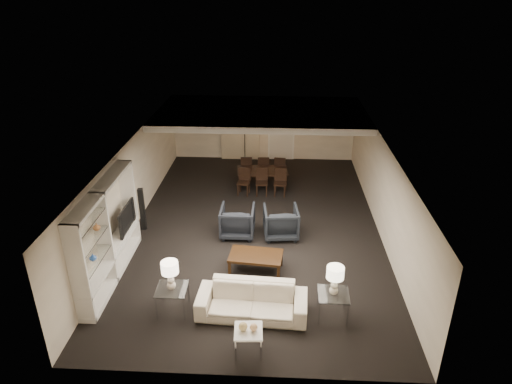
{
  "coord_description": "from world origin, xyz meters",
  "views": [
    {
      "loc": [
        0.6,
        -11.53,
        6.56
      ],
      "look_at": [
        0.0,
        0.0,
        1.1
      ],
      "focal_mm": 32.0,
      "sensor_mm": 36.0,
      "label": 1
    }
  ],
  "objects_px": {
    "side_table_right": "(332,305)",
    "chair_nr": "(280,183)",
    "chair_fm": "(263,167)",
    "armchair_right": "(281,222)",
    "marble_table": "(248,341)",
    "chair_nm": "(262,182)",
    "table_lamp_left": "(170,276)",
    "pendant_light": "(270,127)",
    "television": "(123,218)",
    "chair_nl": "(244,182)",
    "vase_amber": "(97,227)",
    "table_lamp_right": "(335,281)",
    "dining_table": "(262,179)",
    "coffee_table": "(256,263)",
    "armchair_left": "(238,221)",
    "floor_speaker": "(142,209)",
    "floor_lamp": "(245,140)",
    "chair_fl": "(246,167)",
    "side_table_left": "(173,300)",
    "chair_fr": "(280,168)",
    "sofa": "(252,301)"
  },
  "relations": [
    {
      "from": "table_lamp_left",
      "to": "chair_fl",
      "type": "relative_size",
      "value": 0.74
    },
    {
      "from": "chair_nr",
      "to": "chair_nm",
      "type": "bearing_deg",
      "value": -176.6
    },
    {
      "from": "armchair_right",
      "to": "floor_lamp",
      "type": "relative_size",
      "value": 0.55
    },
    {
      "from": "marble_table",
      "to": "dining_table",
      "type": "bearing_deg",
      "value": 90.27
    },
    {
      "from": "chair_nm",
      "to": "chair_fm",
      "type": "height_order",
      "value": "same"
    },
    {
      "from": "sofa",
      "to": "side_table_left",
      "type": "xyz_separation_m",
      "value": [
        -1.7,
        0.0,
        -0.04
      ]
    },
    {
      "from": "side_table_right",
      "to": "chair_fm",
      "type": "relative_size",
      "value": 0.72
    },
    {
      "from": "chair_nl",
      "to": "dining_table",
      "type": "bearing_deg",
      "value": 55.0
    },
    {
      "from": "pendant_light",
      "to": "vase_amber",
      "type": "xyz_separation_m",
      "value": [
        -3.61,
        -6.6,
        -0.27
      ]
    },
    {
      "from": "chair_nl",
      "to": "floor_lamp",
      "type": "height_order",
      "value": "floor_lamp"
    },
    {
      "from": "coffee_table",
      "to": "table_lamp_right",
      "type": "height_order",
      "value": "table_lamp_right"
    },
    {
      "from": "side_table_right",
      "to": "floor_lamp",
      "type": "xyz_separation_m",
      "value": [
        -2.52,
        8.98,
        0.56
      ]
    },
    {
      "from": "armchair_right",
      "to": "marble_table",
      "type": "bearing_deg",
      "value": 76.25
    },
    {
      "from": "chair_nm",
      "to": "dining_table",
      "type": "bearing_deg",
      "value": 88.24
    },
    {
      "from": "side_table_right",
      "to": "chair_nr",
      "type": "relative_size",
      "value": 0.72
    },
    {
      "from": "dining_table",
      "to": "chair_fm",
      "type": "bearing_deg",
      "value": 84.74
    },
    {
      "from": "television",
      "to": "vase_amber",
      "type": "xyz_separation_m",
      "value": [
        -0.03,
        -1.47,
        0.58
      ]
    },
    {
      "from": "chair_fl",
      "to": "floor_lamp",
      "type": "height_order",
      "value": "floor_lamp"
    },
    {
      "from": "table_lamp_right",
      "to": "floor_lamp",
      "type": "bearing_deg",
      "value": 105.67
    },
    {
      "from": "chair_nl",
      "to": "chair_fm",
      "type": "distance_m",
      "value": 1.43
    },
    {
      "from": "chair_nm",
      "to": "chair_fm",
      "type": "bearing_deg",
      "value": 88.24
    },
    {
      "from": "coffee_table",
      "to": "chair_fm",
      "type": "xyz_separation_m",
      "value": [
        -0.04,
        5.64,
        0.22
      ]
    },
    {
      "from": "table_lamp_right",
      "to": "chair_nm",
      "type": "xyz_separation_m",
      "value": [
        -1.74,
        5.94,
        -0.48
      ]
    },
    {
      "from": "marble_table",
      "to": "floor_lamp",
      "type": "distance_m",
      "value": 10.14
    },
    {
      "from": "dining_table",
      "to": "chair_fr",
      "type": "bearing_deg",
      "value": 42.03
    },
    {
      "from": "side_table_right",
      "to": "chair_nm",
      "type": "bearing_deg",
      "value": 106.29
    },
    {
      "from": "chair_nr",
      "to": "chair_fr",
      "type": "distance_m",
      "value": 1.3
    },
    {
      "from": "sofa",
      "to": "table_lamp_right",
      "type": "height_order",
      "value": "table_lamp_right"
    },
    {
      "from": "marble_table",
      "to": "table_lamp_right",
      "type": "bearing_deg",
      "value": 32.91
    },
    {
      "from": "chair_nm",
      "to": "floor_lamp",
      "type": "relative_size",
      "value": 0.52
    },
    {
      "from": "dining_table",
      "to": "floor_lamp",
      "type": "distance_m",
      "value": 2.58
    },
    {
      "from": "chair_nm",
      "to": "chair_nr",
      "type": "distance_m",
      "value": 0.6
    },
    {
      "from": "armchair_left",
      "to": "floor_speaker",
      "type": "xyz_separation_m",
      "value": [
        -2.71,
        0.19,
        0.2
      ]
    },
    {
      "from": "side_table_right",
      "to": "dining_table",
      "type": "distance_m",
      "value": 6.81
    },
    {
      "from": "pendant_light",
      "to": "vase_amber",
      "type": "distance_m",
      "value": 7.53
    },
    {
      "from": "pendant_light",
      "to": "dining_table",
      "type": "xyz_separation_m",
      "value": [
        -0.22,
        -0.71,
        -1.62
      ]
    },
    {
      "from": "pendant_light",
      "to": "floor_lamp",
      "type": "relative_size",
      "value": 0.3
    },
    {
      "from": "side_table_right",
      "to": "television",
      "type": "distance_m",
      "value": 5.59
    },
    {
      "from": "chair_fm",
      "to": "dining_table",
      "type": "bearing_deg",
      "value": 84.92
    },
    {
      "from": "armchair_left",
      "to": "chair_nm",
      "type": "height_order",
      "value": "chair_nm"
    },
    {
      "from": "armchair_left",
      "to": "pendant_light",
      "type": "bearing_deg",
      "value": -100.71
    },
    {
      "from": "armchair_left",
      "to": "chair_fr",
      "type": "distance_m",
      "value": 4.11
    },
    {
      "from": "coffee_table",
      "to": "side_table_left",
      "type": "distance_m",
      "value": 2.34
    },
    {
      "from": "table_lamp_left",
      "to": "pendant_light",
      "type": "bearing_deg",
      "value": 75.51
    },
    {
      "from": "side_table_left",
      "to": "floor_lamp",
      "type": "bearing_deg",
      "value": 84.4
    },
    {
      "from": "side_table_left",
      "to": "marble_table",
      "type": "distance_m",
      "value": 2.03
    },
    {
      "from": "coffee_table",
      "to": "armchair_left",
      "type": "relative_size",
      "value": 1.34
    },
    {
      "from": "pendant_light",
      "to": "armchair_left",
      "type": "xyz_separation_m",
      "value": [
        -0.79,
        -4.0,
        -1.49
      ]
    },
    {
      "from": "coffee_table",
      "to": "marble_table",
      "type": "height_order",
      "value": "marble_table"
    },
    {
      "from": "chair_nl",
      "to": "chair_nr",
      "type": "bearing_deg",
      "value": 7.71
    }
  ]
}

